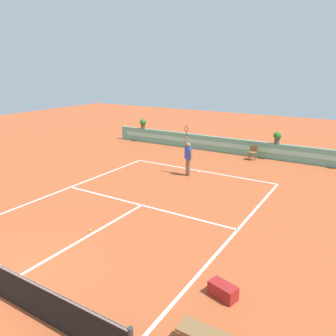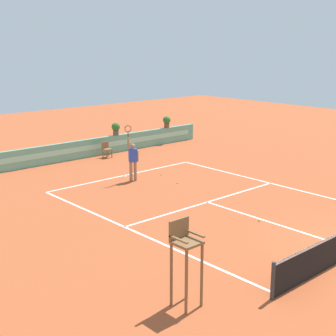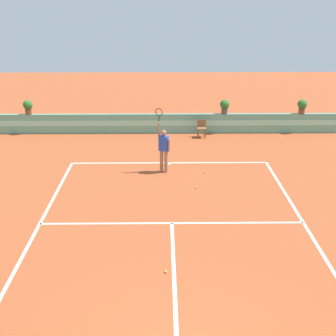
{
  "view_description": "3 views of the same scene",
  "coord_description": "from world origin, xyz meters",
  "px_view_note": "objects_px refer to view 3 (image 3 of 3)",
  "views": [
    {
      "loc": [
        7.47,
        -3.73,
        5.39
      ],
      "look_at": [
        -0.1,
        8.63,
        1.0
      ],
      "focal_mm": 35.5,
      "sensor_mm": 36.0,
      "label": 1
    },
    {
      "loc": [
        -13.7,
        -6.5,
        6.13
      ],
      "look_at": [
        -0.1,
        8.63,
        1.0
      ],
      "focal_mm": 52.99,
      "sensor_mm": 36.0,
      "label": 2
    },
    {
      "loc": [
        -0.27,
        -6.47,
        6.7
      ],
      "look_at": [
        -0.1,
        8.63,
        1.0
      ],
      "focal_mm": 49.47,
      "sensor_mm": 36.0,
      "label": 3
    }
  ],
  "objects_px": {
    "tennis_ball_mid_court": "(166,272)",
    "tennis_player": "(164,147)",
    "ball_kid_chair": "(202,128)",
    "potted_plant_right": "(225,106)",
    "potted_plant_far_right": "(302,106)",
    "tennis_ball_by_sideline": "(205,172)",
    "tennis_ball_near_baseline": "(196,187)",
    "potted_plant_far_left": "(28,106)"
  },
  "relations": [
    {
      "from": "tennis_ball_by_sideline",
      "to": "potted_plant_right",
      "type": "bearing_deg",
      "value": 75.5
    },
    {
      "from": "potted_plant_far_left",
      "to": "potted_plant_far_right",
      "type": "height_order",
      "value": "same"
    },
    {
      "from": "tennis_ball_near_baseline",
      "to": "tennis_ball_by_sideline",
      "type": "bearing_deg",
      "value": 74.76
    },
    {
      "from": "tennis_ball_mid_court",
      "to": "potted_plant_far_left",
      "type": "distance_m",
      "value": 14.51
    },
    {
      "from": "tennis_ball_near_baseline",
      "to": "potted_plant_right",
      "type": "xyz_separation_m",
      "value": [
        1.89,
        7.22,
        1.38
      ]
    },
    {
      "from": "tennis_ball_by_sideline",
      "to": "potted_plant_far_right",
      "type": "bearing_deg",
      "value": 46.27
    },
    {
      "from": "tennis_ball_mid_court",
      "to": "potted_plant_right",
      "type": "bearing_deg",
      "value": 76.48
    },
    {
      "from": "tennis_player",
      "to": "ball_kid_chair",
      "type": "bearing_deg",
      "value": 68.4
    },
    {
      "from": "tennis_ball_near_baseline",
      "to": "tennis_ball_mid_court",
      "type": "relative_size",
      "value": 1.0
    },
    {
      "from": "tennis_ball_mid_court",
      "to": "tennis_ball_by_sideline",
      "type": "xyz_separation_m",
      "value": [
        1.61,
        7.11,
        0.0
      ]
    },
    {
      "from": "tennis_ball_mid_court",
      "to": "potted_plant_far_left",
      "type": "relative_size",
      "value": 0.09
    },
    {
      "from": "potted_plant_right",
      "to": "potted_plant_far_right",
      "type": "xyz_separation_m",
      "value": [
        3.92,
        0.0,
        0.0
      ]
    },
    {
      "from": "tennis_ball_by_sideline",
      "to": "potted_plant_far_right",
      "type": "distance_m",
      "value": 7.9
    },
    {
      "from": "potted_plant_right",
      "to": "tennis_player",
      "type": "bearing_deg",
      "value": -119.23
    },
    {
      "from": "ball_kid_chair",
      "to": "potted_plant_right",
      "type": "relative_size",
      "value": 1.17
    },
    {
      "from": "tennis_ball_near_baseline",
      "to": "potted_plant_far_right",
      "type": "relative_size",
      "value": 0.09
    },
    {
      "from": "tennis_ball_near_baseline",
      "to": "tennis_player",
      "type": "bearing_deg",
      "value": 125.39
    },
    {
      "from": "tennis_ball_mid_court",
      "to": "tennis_player",
      "type": "bearing_deg",
      "value": 90.28
    },
    {
      "from": "tennis_ball_mid_court",
      "to": "potted_plant_right",
      "type": "height_order",
      "value": "potted_plant_right"
    },
    {
      "from": "potted_plant_far_right",
      "to": "ball_kid_chair",
      "type": "bearing_deg",
      "value": -171.86
    },
    {
      "from": "ball_kid_chair",
      "to": "tennis_ball_by_sideline",
      "type": "height_order",
      "value": "ball_kid_chair"
    },
    {
      "from": "ball_kid_chair",
      "to": "tennis_ball_near_baseline",
      "type": "distance_m",
      "value": 6.54
    },
    {
      "from": "ball_kid_chair",
      "to": "tennis_ball_near_baseline",
      "type": "xyz_separation_m",
      "value": [
        -0.7,
        -6.49,
        -0.44
      ]
    },
    {
      "from": "tennis_ball_mid_court",
      "to": "potted_plant_far_right",
      "type": "bearing_deg",
      "value": 61.25
    },
    {
      "from": "potted_plant_far_right",
      "to": "tennis_ball_by_sideline",
      "type": "bearing_deg",
      "value": -133.73
    },
    {
      "from": "tennis_player",
      "to": "tennis_ball_by_sideline",
      "type": "bearing_deg",
      "value": -3.12
    },
    {
      "from": "tennis_ball_near_baseline",
      "to": "tennis_ball_by_sideline",
      "type": "height_order",
      "value": "same"
    },
    {
      "from": "tennis_ball_mid_court",
      "to": "potted_plant_right",
      "type": "xyz_separation_m",
      "value": [
        3.06,
        12.72,
        1.38
      ]
    },
    {
      "from": "tennis_player",
      "to": "tennis_ball_mid_court",
      "type": "xyz_separation_m",
      "value": [
        0.03,
        -7.19,
        -1.02
      ]
    },
    {
      "from": "ball_kid_chair",
      "to": "tennis_player",
      "type": "bearing_deg",
      "value": -111.6
    },
    {
      "from": "potted_plant_right",
      "to": "tennis_ball_mid_court",
      "type": "bearing_deg",
      "value": -103.52
    },
    {
      "from": "tennis_ball_near_baseline",
      "to": "potted_plant_far_left",
      "type": "height_order",
      "value": "potted_plant_far_left"
    },
    {
      "from": "tennis_ball_mid_court",
      "to": "potted_plant_right",
      "type": "relative_size",
      "value": 0.09
    },
    {
      "from": "potted_plant_right",
      "to": "potted_plant_far_left",
      "type": "bearing_deg",
      "value": 180.0
    },
    {
      "from": "tennis_player",
      "to": "potted_plant_far_left",
      "type": "xyz_separation_m",
      "value": [
        -6.8,
        5.53,
        0.36
      ]
    },
    {
      "from": "tennis_ball_by_sideline",
      "to": "potted_plant_far_left",
      "type": "height_order",
      "value": "potted_plant_far_left"
    },
    {
      "from": "ball_kid_chair",
      "to": "tennis_ball_mid_court",
      "type": "height_order",
      "value": "ball_kid_chair"
    },
    {
      "from": "ball_kid_chair",
      "to": "potted_plant_far_left",
      "type": "height_order",
      "value": "potted_plant_far_left"
    },
    {
      "from": "tennis_player",
      "to": "potted_plant_far_right",
      "type": "xyz_separation_m",
      "value": [
        7.01,
        5.53,
        0.36
      ]
    },
    {
      "from": "ball_kid_chair",
      "to": "potted_plant_far_right",
      "type": "height_order",
      "value": "potted_plant_far_right"
    },
    {
      "from": "tennis_ball_by_sideline",
      "to": "potted_plant_far_right",
      "type": "relative_size",
      "value": 0.09
    },
    {
      "from": "ball_kid_chair",
      "to": "potted_plant_right",
      "type": "bearing_deg",
      "value": 31.5
    }
  ]
}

